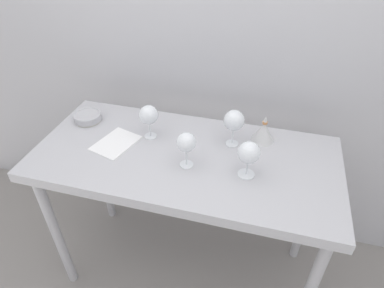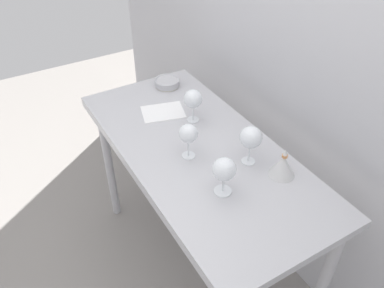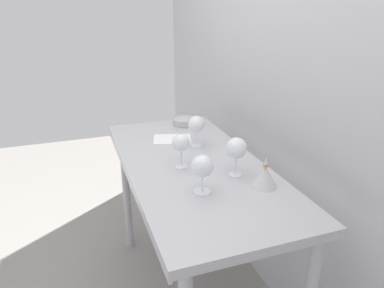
{
  "view_description": "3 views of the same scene",
  "coord_description": "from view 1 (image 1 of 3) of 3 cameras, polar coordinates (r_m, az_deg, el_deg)",
  "views": [
    {
      "loc": [
        0.34,
        -1.14,
        1.85
      ],
      "look_at": [
        0.04,
        -0.05,
        1.0
      ],
      "focal_mm": 30.84,
      "sensor_mm": 36.0,
      "label": 1
    },
    {
      "loc": [
        1.18,
        -0.74,
        2.01
      ],
      "look_at": [
        0.0,
        -0.04,
        0.94
      ],
      "focal_mm": 36.38,
      "sensor_mm": 36.0,
      "label": 2
    },
    {
      "loc": [
        1.5,
        -0.54,
        1.63
      ],
      "look_at": [
        0.0,
        -0.01,
        1.0
      ],
      "focal_mm": 33.1,
      "sensor_mm": 36.0,
      "label": 3
    }
  ],
  "objects": [
    {
      "name": "ground_plane",
      "position": [
        2.2,
        -0.86,
        -20.27
      ],
      "size": [
        6.0,
        6.0,
        0.0
      ],
      "primitive_type": "plane",
      "color": "gray"
    },
    {
      "name": "back_wall",
      "position": [
        1.75,
        3.38,
        18.68
      ],
      "size": [
        3.8,
        0.04,
        2.6
      ],
      "primitive_type": "cube",
      "color": "#B7B7BC",
      "rests_on": "ground_plane"
    },
    {
      "name": "steel_counter",
      "position": [
        1.58,
        -1.18,
        -4.76
      ],
      "size": [
        1.4,
        0.65,
        0.9
      ],
      "color": "#B6B6BB",
      "rests_on": "ground_plane"
    },
    {
      "name": "wine_glass_far_right",
      "position": [
        1.52,
        7.27,
        3.95
      ],
      "size": [
        0.1,
        0.1,
        0.18
      ],
      "color": "white",
      "rests_on": "steel_counter"
    },
    {
      "name": "wine_glass_far_left",
      "position": [
        1.57,
        -7.51,
        4.9
      ],
      "size": [
        0.09,
        0.09,
        0.17
      ],
      "color": "white",
      "rests_on": "steel_counter"
    },
    {
      "name": "wine_glass_near_center",
      "position": [
        1.38,
        -1.0,
        0.15
      ],
      "size": [
        0.08,
        0.08,
        0.17
      ],
      "color": "white",
      "rests_on": "steel_counter"
    },
    {
      "name": "wine_glass_near_right",
      "position": [
        1.36,
        9.8,
        -1.62
      ],
      "size": [
        0.09,
        0.09,
        0.17
      ],
      "color": "white",
      "rests_on": "steel_counter"
    },
    {
      "name": "tasting_sheet_upper",
      "position": [
        1.62,
        -13.04,
        0.19
      ],
      "size": [
        0.21,
        0.25,
        0.0
      ],
      "primitive_type": "cube",
      "rotation": [
        0.0,
        0.0,
        -0.28
      ],
      "color": "white",
      "rests_on": "steel_counter"
    },
    {
      "name": "tasting_bowl",
      "position": [
        1.82,
        -17.59,
        4.54
      ],
      "size": [
        0.14,
        0.14,
        0.04
      ],
      "color": "beige",
      "rests_on": "steel_counter"
    },
    {
      "name": "decanter_funnel",
      "position": [
        1.61,
        12.27,
        2.08
      ],
      "size": [
        0.11,
        0.11,
        0.14
      ],
      "color": "silver",
      "rests_on": "steel_counter"
    }
  ]
}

